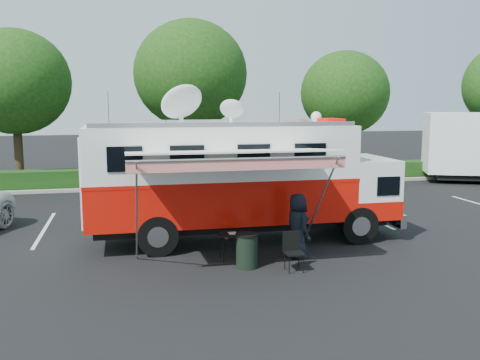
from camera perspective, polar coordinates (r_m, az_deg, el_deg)
The scene contains 9 objects.
ground_plane at distance 17.40m, azimuth 0.36°, elevation -6.44°, with size 120.00×120.00×0.00m, color black.
back_border at distance 29.72m, azimuth -3.03°, elevation 9.40°, with size 60.00×6.14×8.87m.
stall_lines at distance 20.16m, azimuth -2.93°, elevation -4.38°, with size 24.12×5.50×0.01m.
command_truck at distance 16.98m, azimuth 0.08°, elevation 0.21°, with size 9.91×2.73×4.76m.
awning at distance 13.92m, azimuth -0.97°, elevation 2.70°, with size 5.41×2.78×3.27m.
person at distance 15.58m, azimuth 6.09°, elevation -8.25°, with size 0.92×0.60×1.88m, color black.
folding_table at distance 15.11m, azimuth -0.56°, elevation -5.91°, with size 1.05×0.89×0.77m.
folding_chair at distance 14.32m, azimuth 5.65°, elevation -7.19°, with size 0.49×0.51×1.03m.
trash_bin at distance 14.49m, azimuth 0.74°, elevation -7.54°, with size 0.63×0.63×0.94m.
Camera 1 is at (-3.72, -16.41, 4.43)m, focal length 40.00 mm.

